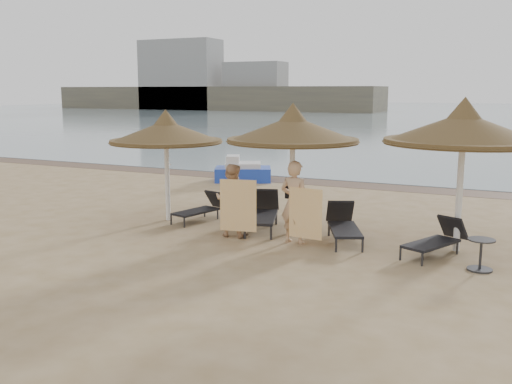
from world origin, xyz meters
TOP-DOWN VIEW (x-y plane):
  - ground at (0.00, 0.00)m, footprint 160.00×160.00m
  - sea at (0.00, 80.00)m, footprint 200.00×140.00m
  - wet_sand_strip at (0.00, 9.40)m, footprint 200.00×1.60m
  - far_shore at (-25.10, 77.82)m, footprint 150.00×54.80m
  - palapa_left at (-3.02, 1.66)m, footprint 2.95×2.95m
  - palapa_center at (0.47, 1.76)m, footprint 3.15×3.15m
  - palapa_right at (4.26, 1.82)m, footprint 3.31×3.31m
  - lounger_far_left at (-2.20, 2.02)m, footprint 0.92×1.71m
  - lounger_near_left at (-0.37, 1.90)m, footprint 1.29×2.14m
  - lounger_near_right at (1.79, 1.63)m, footprint 1.33×1.95m
  - lounger_far_right at (3.92, 1.31)m, footprint 1.22×1.78m
  - side_table at (4.82, 0.57)m, footprint 0.51×0.51m
  - person_left at (-0.71, 0.89)m, footprint 0.94×0.64m
  - person_right at (0.87, 0.89)m, footprint 1.07×0.76m
  - towel_left at (-0.36, 0.54)m, footprint 0.84×0.20m
  - towel_right at (1.22, 0.64)m, footprint 0.79×0.10m
  - bag_patterned at (0.47, 1.94)m, footprint 0.29×0.14m
  - bag_dark at (0.47, 1.60)m, footprint 0.22×0.11m
  - pedal_boat at (-4.19, 8.41)m, footprint 2.41×2.00m
  - buoy_mid at (2.94, 29.70)m, footprint 0.32×0.32m

SIDE VIEW (x-z plane):
  - ground at x=0.00m, z-range 0.00..0.00m
  - wet_sand_strip at x=0.00m, z-range 0.00..0.01m
  - sea at x=0.00m, z-range 0.00..0.03m
  - buoy_mid at x=2.94m, z-range 0.00..0.32m
  - side_table at x=4.82m, z-range -0.02..0.60m
  - lounger_far_left at x=-2.20m, z-range -0.04..0.69m
  - lounger_far_right at x=3.92m, z-range -0.04..0.72m
  - pedal_boat at x=-4.19m, z-range -0.13..0.85m
  - lounger_near_right at x=1.79m, z-range -0.04..0.79m
  - lounger_near_left at x=-0.37m, z-range -0.05..0.86m
  - towel_right at x=1.22m, z-range 0.21..1.33m
  - towel_left at x=-0.36m, z-range 0.23..1.43m
  - person_left at x=-0.71m, z-range 0.00..2.00m
  - bag_dark at x=0.47m, z-range 0.87..1.18m
  - person_right at x=0.87m, z-range 0.00..2.19m
  - bag_patterned at x=0.47m, z-range 0.99..1.34m
  - palapa_left at x=-3.02m, z-range 0.87..3.79m
  - palapa_center at x=0.47m, z-range 0.93..4.05m
  - palapa_right at x=4.26m, z-range 0.97..4.25m
  - far_shore at x=-25.10m, z-range -3.09..8.91m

